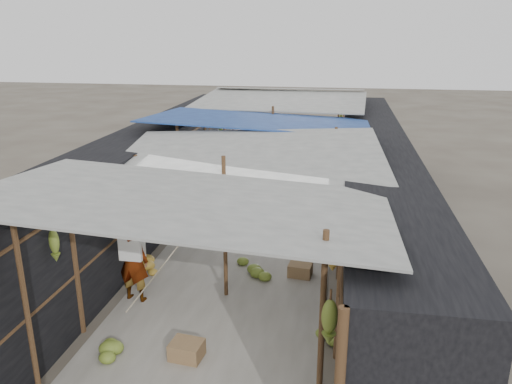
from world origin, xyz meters
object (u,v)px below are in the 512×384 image
Objects in this scene: crate_near at (187,350)px; vendor_seated at (303,188)px; black_basin at (322,205)px; shopper_blue at (239,162)px; vendor_elderly at (133,260)px.

crate_near is 0.46× the size of vendor_seated.
vendor_seated is at bearing 166.72° from black_basin.
crate_near is at bearing -112.64° from shopper_blue.
crate_near is 0.25× the size of shopper_blue.
black_basin is (1.64, 6.98, -0.06)m from crate_near.
black_basin is at bearing -110.42° from vendor_elderly.
crate_near is 0.84× the size of black_basin.
black_basin is at bearing -53.41° from shopper_blue.
vendor_elderly reaches higher than crate_near.
shopper_blue is (0.52, 6.66, 0.13)m from vendor_elderly.
vendor_seated is at bearing -105.58° from vendor_elderly.
crate_near is at bearing 141.99° from vendor_elderly.
shopper_blue reaches higher than vendor_elderly.
crate_near is at bearing -103.19° from black_basin.
crate_near is 2.13m from vendor_elderly.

